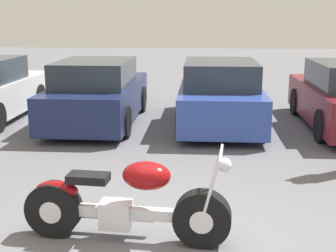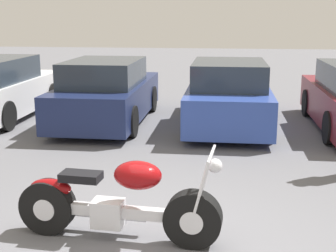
# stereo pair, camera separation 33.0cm
# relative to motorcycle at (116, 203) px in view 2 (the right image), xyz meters

# --- Properties ---
(ground_plane) EXTENTS (60.00, 60.00, 0.00)m
(ground_plane) POSITION_rel_motorcycle_xyz_m (0.47, -0.22, -0.42)
(ground_plane) COLOR slate
(motorcycle) EXTENTS (2.28, 0.65, 1.05)m
(motorcycle) POSITION_rel_motorcycle_xyz_m (0.00, 0.00, 0.00)
(motorcycle) COLOR black
(motorcycle) RESTS_ON ground_plane
(parked_car_navy) EXTENTS (1.80, 4.17, 1.44)m
(parked_car_navy) POSITION_rel_motorcycle_xyz_m (-1.52, 5.57, 0.25)
(parked_car_navy) COLOR #19234C
(parked_car_navy) RESTS_ON ground_plane
(parked_car_blue) EXTENTS (1.80, 4.17, 1.44)m
(parked_car_blue) POSITION_rel_motorcycle_xyz_m (1.21, 5.60, 0.25)
(parked_car_blue) COLOR #2D479E
(parked_car_blue) RESTS_ON ground_plane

